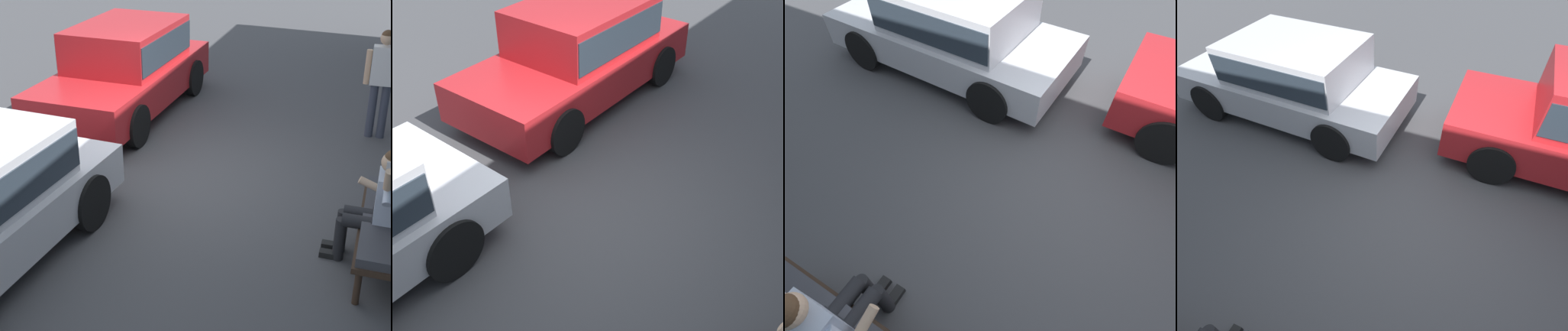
{
  "view_description": "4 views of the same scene",
  "coord_description": "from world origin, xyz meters",
  "views": [
    {
      "loc": [
        7.0,
        2.6,
        3.85
      ],
      "look_at": [
        1.3,
        0.7,
        0.9
      ],
      "focal_mm": 55.0,
      "sensor_mm": 36.0,
      "label": 1
    },
    {
      "loc": [
        3.52,
        2.6,
        3.98
      ],
      "look_at": [
        0.57,
        0.44,
        1.21
      ],
      "focal_mm": 45.0,
      "sensor_mm": 36.0,
      "label": 2
    },
    {
      "loc": [
        -0.07,
        2.6,
        3.24
      ],
      "look_at": [
        0.87,
        0.93,
        0.84
      ],
      "focal_mm": 28.0,
      "sensor_mm": 36.0,
      "label": 3
    },
    {
      "loc": [
        -0.39,
        2.6,
        3.45
      ],
      "look_at": [
        0.54,
        0.3,
        0.95
      ],
      "focal_mm": 28.0,
      "sensor_mm": 36.0,
      "label": 4
    }
  ],
  "objects": [
    {
      "name": "person_on_phone",
      "position": [
        1.19,
        2.67,
        0.7
      ],
      "size": [
        0.73,
        0.74,
        1.34
      ],
      "color": "black",
      "rests_on": "ground_plane"
    },
    {
      "name": "ground_plane",
      "position": [
        0.0,
        0.0,
        0.0
      ],
      "size": [
        60.0,
        60.0,
        0.0
      ],
      "primitive_type": "plane",
      "color": "#424244"
    },
    {
      "name": "pedestrian_standing",
      "position": [
        -2.36,
        2.53,
        1.02
      ],
      "size": [
        0.21,
        0.55,
        1.73
      ],
      "color": "#383D4C",
      "rests_on": "ground_plane"
    },
    {
      "name": "parked_car_near",
      "position": [
        -2.18,
        -1.73,
        0.84
      ],
      "size": [
        4.15,
        1.89,
        1.54
      ],
      "color": "red",
      "rests_on": "ground_plane"
    }
  ]
}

